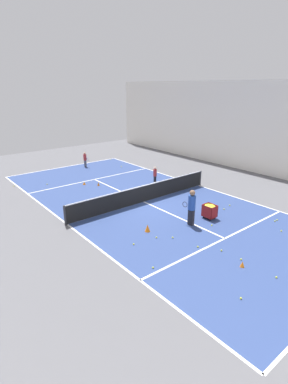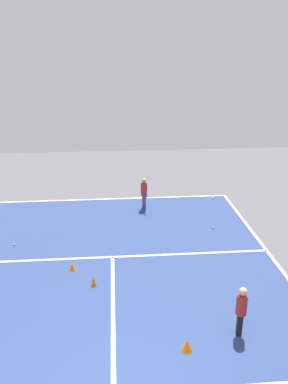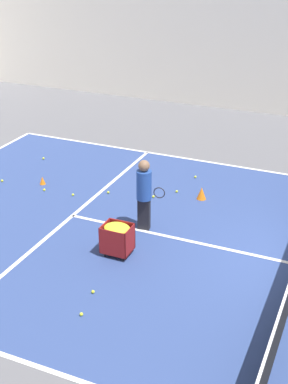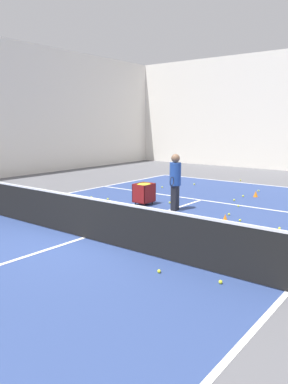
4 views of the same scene
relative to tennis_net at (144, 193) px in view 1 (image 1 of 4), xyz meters
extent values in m
plane|color=#5B5B60|center=(0.00, 0.00, -0.54)|extent=(36.78, 36.78, 0.00)
cube|color=navy|center=(0.00, 0.00, -0.54)|extent=(9.73, 21.00, 0.00)
cube|color=white|center=(0.00, -10.50, -0.53)|extent=(9.73, 0.10, 0.00)
cube|color=white|center=(-4.87, 0.00, -0.53)|extent=(0.10, 21.00, 0.00)
cube|color=white|center=(4.87, 0.00, -0.53)|extent=(0.10, 21.00, 0.00)
cube|color=white|center=(0.00, -5.77, -0.53)|extent=(9.73, 0.10, 0.00)
cube|color=white|center=(0.00, 5.77, -0.53)|extent=(9.73, 0.10, 0.00)
cube|color=white|center=(0.00, 0.00, -0.53)|extent=(0.10, 11.55, 0.00)
cube|color=silver|center=(-10.84, 0.00, 2.91)|extent=(0.15, 33.08, 6.89)
cylinder|color=#2D2D33|center=(-4.97, 0.00, -0.02)|extent=(0.10, 0.10, 1.04)
cylinder|color=#2D2D33|center=(4.97, 0.00, -0.02)|extent=(0.10, 0.10, 1.04)
cube|color=black|center=(0.00, 0.00, -0.03)|extent=(9.83, 0.03, 0.97)
cube|color=white|center=(0.00, 0.00, 0.48)|extent=(9.83, 0.04, 0.05)
cube|color=#4C4C56|center=(-1.27, -9.43, -0.25)|extent=(0.13, 0.21, 0.57)
cylinder|color=#B22D2D|center=(-1.27, -9.43, 0.28)|extent=(0.27, 0.27, 0.50)
sphere|color=tan|center=(-1.27, -9.43, 0.63)|extent=(0.19, 0.19, 0.19)
torus|color=#2D478C|center=(-1.34, -9.12, 0.15)|extent=(0.04, 0.28, 0.28)
cube|color=black|center=(0.13, 3.83, -0.13)|extent=(0.22, 0.31, 0.81)
cylinder|color=#234799|center=(0.13, 3.83, 0.64)|extent=(0.41, 0.41, 0.72)
sphere|color=#846047|center=(0.13, 3.83, 1.13)|extent=(0.27, 0.27, 0.27)
torus|color=black|center=(0.24, 3.48, 0.46)|extent=(0.07, 0.28, 0.28)
cube|color=black|center=(-2.81, -2.25, -0.26)|extent=(0.16, 0.22, 0.55)
cylinder|color=#B22D2D|center=(-2.81, -2.25, 0.25)|extent=(0.30, 0.30, 0.49)
sphere|color=beige|center=(-2.81, -2.25, 0.59)|extent=(0.18, 0.18, 0.18)
cube|color=maroon|center=(-1.18, 3.90, -0.43)|extent=(0.54, 0.64, 0.02)
cube|color=maroon|center=(-1.18, 3.59, -0.12)|extent=(0.54, 0.02, 0.62)
cube|color=maroon|center=(-1.18, 4.21, -0.12)|extent=(0.54, 0.02, 0.62)
cube|color=maroon|center=(-1.44, 3.90, -0.12)|extent=(0.02, 0.64, 0.62)
cube|color=maroon|center=(-0.92, 3.90, -0.12)|extent=(0.02, 0.64, 0.62)
ellipsoid|color=yellow|center=(-1.18, 3.90, 0.13)|extent=(0.50, 0.60, 0.16)
cylinder|color=black|center=(-1.37, 3.68, -0.48)|extent=(0.05, 0.05, 0.11)
cylinder|color=black|center=(-0.99, 3.68, -0.48)|extent=(0.05, 0.05, 0.11)
cylinder|color=black|center=(-1.37, 4.13, -0.48)|extent=(0.05, 0.05, 0.11)
cylinder|color=black|center=(-0.99, 4.13, -0.48)|extent=(0.05, 0.05, 0.11)
cone|color=orange|center=(1.34, 7.56, -0.42)|extent=(0.17, 0.17, 0.23)
cone|color=orange|center=(0.51, -4.34, -0.40)|extent=(0.16, 0.16, 0.27)
cone|color=orange|center=(-1.56, -1.86, -0.41)|extent=(0.26, 0.26, 0.25)
cone|color=orange|center=(1.16, -5.16, -0.43)|extent=(0.20, 0.20, 0.21)
cone|color=orange|center=(2.26, 3.04, -0.36)|extent=(0.26, 0.26, 0.34)
sphere|color=yellow|center=(1.80, 4.27, -0.50)|extent=(0.07, 0.07, 0.07)
sphere|color=yellow|center=(2.71, -0.65, -0.50)|extent=(0.07, 0.07, 0.07)
sphere|color=yellow|center=(-0.57, 4.57, -0.50)|extent=(0.07, 0.07, 0.07)
sphere|color=yellow|center=(-2.62, 7.03, -0.50)|extent=(0.07, 0.07, 0.07)
sphere|color=yellow|center=(3.17, -6.76, -0.50)|extent=(0.07, 0.07, 0.07)
sphere|color=yellow|center=(1.00, 8.74, -0.50)|extent=(0.07, 0.07, 0.07)
sphere|color=yellow|center=(1.54, 5.53, -0.50)|extent=(0.07, 0.07, 0.07)
sphere|color=yellow|center=(-3.41, 3.57, -0.50)|extent=(0.07, 0.07, 0.07)
sphere|color=yellow|center=(-3.63, 6.28, -0.50)|extent=(0.07, 0.07, 0.07)
sphere|color=yellow|center=(-3.56, -7.43, -0.50)|extent=(0.07, 0.07, 0.07)
sphere|color=yellow|center=(-3.43, 6.28, -0.50)|extent=(0.07, 0.07, 0.07)
sphere|color=yellow|center=(3.84, -0.38, -0.50)|extent=(0.07, 0.07, 0.07)
sphere|color=yellow|center=(4.03, 5.51, -0.50)|extent=(0.07, 0.07, 0.07)
sphere|color=yellow|center=(-2.70, 3.71, -0.50)|extent=(0.07, 0.07, 0.07)
sphere|color=yellow|center=(2.36, 3.80, -0.50)|extent=(0.07, 0.07, 0.07)
sphere|color=yellow|center=(-4.29, -10.16, -0.50)|extent=(0.07, 0.07, 0.07)
sphere|color=yellow|center=(3.53, 3.64, -0.50)|extent=(0.07, 0.07, 0.07)
sphere|color=yellow|center=(2.96, 8.59, -0.50)|extent=(0.07, 0.07, 0.07)
sphere|color=yellow|center=(1.02, 6.36, -0.50)|extent=(0.07, 0.07, 0.07)
sphere|color=yellow|center=(5.09, -7.78, -0.50)|extent=(0.07, 0.07, 0.07)
sphere|color=yellow|center=(0.97, 7.26, -0.50)|extent=(0.07, 0.07, 0.07)
camera|label=1|loc=(10.36, 12.77, 5.95)|focal=28.00mm
camera|label=2|loc=(-0.14, 4.24, 5.47)|focal=35.00mm
camera|label=3|loc=(-10.36, -0.76, 5.95)|focal=50.00mm
camera|label=4|loc=(6.53, -6.02, 2.21)|focal=35.00mm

